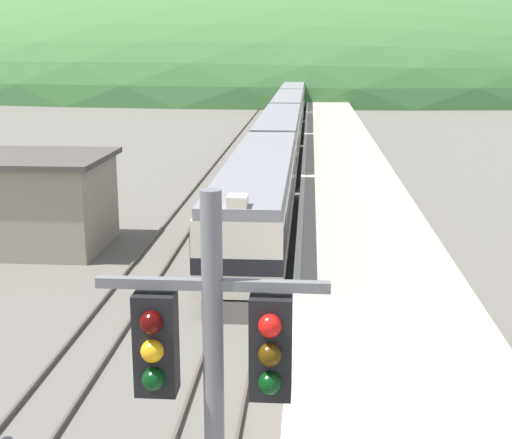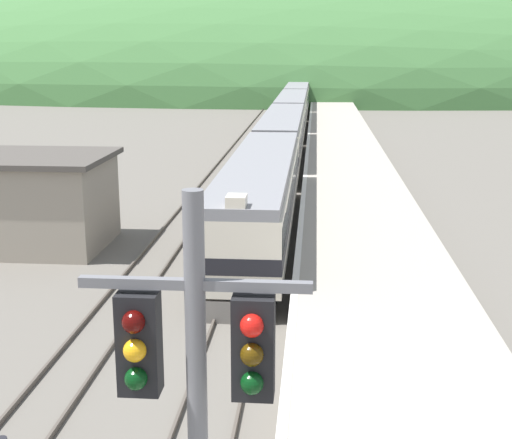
# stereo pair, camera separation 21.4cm
# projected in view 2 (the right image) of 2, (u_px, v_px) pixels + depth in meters

# --- Properties ---
(track_main) EXTENTS (1.52, 180.00, 0.16)m
(track_main) POSITION_uv_depth(u_px,v_px,m) (291.00, 133.00, 73.70)
(track_main) COLOR #4C443D
(track_main) RESTS_ON ground
(track_siding) EXTENTS (1.52, 180.00, 0.16)m
(track_siding) POSITION_uv_depth(u_px,v_px,m) (251.00, 132.00, 74.04)
(track_siding) COLOR #4C443D
(track_siding) RESTS_ON ground
(platform) EXTENTS (5.87, 140.00, 1.13)m
(platform) POSITION_uv_depth(u_px,v_px,m) (344.00, 158.00, 53.85)
(platform) COLOR #9E9689
(platform) RESTS_ON ground
(distant_hills) EXTENTS (219.45, 98.75, 46.09)m
(distant_hills) POSITION_uv_depth(u_px,v_px,m) (304.00, 89.00, 147.76)
(distant_hills) COLOR #3D6B38
(distant_hills) RESTS_ON ground
(station_shed) EXTENTS (7.56, 5.76, 4.18)m
(station_shed) POSITION_uv_depth(u_px,v_px,m) (26.00, 201.00, 31.85)
(station_shed) COLOR gray
(station_shed) RESTS_ON ground
(express_train_lead_car) EXTENTS (3.02, 20.56, 4.21)m
(express_train_lead_car) POSITION_uv_depth(u_px,v_px,m) (260.00, 198.00, 32.46)
(express_train_lead_car) COLOR black
(express_train_lead_car) RESTS_ON ground
(carriage_second) EXTENTS (3.01, 20.62, 3.85)m
(carriage_second) POSITION_uv_depth(u_px,v_px,m) (282.00, 138.00, 53.47)
(carriage_second) COLOR black
(carriage_second) RESTS_ON ground
(carriage_third) EXTENTS (3.01, 20.62, 3.85)m
(carriage_third) POSITION_uv_depth(u_px,v_px,m) (292.00, 112.00, 74.27)
(carriage_third) COLOR black
(carriage_third) RESTS_ON ground
(carriage_fourth) EXTENTS (3.01, 20.62, 3.85)m
(carriage_fourth) POSITION_uv_depth(u_px,v_px,m) (297.00, 97.00, 95.08)
(carriage_fourth) COLOR black
(carriage_fourth) RESTS_ON ground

